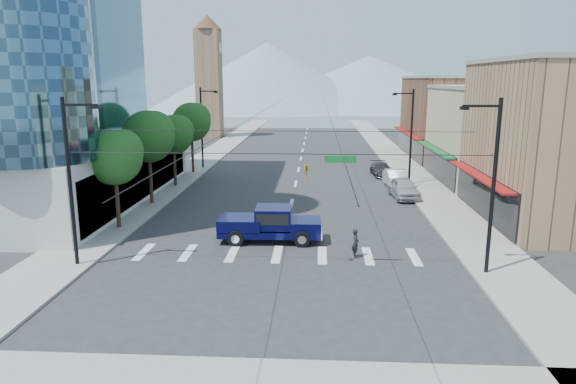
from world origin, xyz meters
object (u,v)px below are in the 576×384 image
object	(u,v)px
pedestrian	(356,243)
parked_car_near	(404,188)
parked_car_mid	(396,179)
pickup_truck	(269,223)
parked_car_far	(381,169)

from	to	relation	value
pedestrian	parked_car_near	world-z (taller)	parked_car_near
parked_car_mid	pedestrian	bearing A→B (deg)	-107.93
pedestrian	parked_car_mid	bearing A→B (deg)	-21.44
parked_car_near	parked_car_mid	world-z (taller)	parked_car_near
pickup_truck	parked_car_far	size ratio (longest dim) A/B	1.40
parked_car_near	parked_car_far	size ratio (longest dim) A/B	1.08
parked_car_near	parked_car_far	xyz separation A→B (m)	(-0.63, 10.32, -0.18)
pickup_truck	parked_car_near	xyz separation A→B (m)	(10.26, 12.48, -0.28)
pedestrian	parked_car_mid	size ratio (longest dim) A/B	0.33
pedestrian	parked_car_mid	xyz separation A→B (m)	(5.14, 19.43, -0.01)
pickup_truck	parked_car_mid	size ratio (longest dim) A/B	1.30
pickup_truck	parked_car_mid	world-z (taller)	pickup_truck
parked_car_near	parked_car_far	bearing A→B (deg)	88.70
pickup_truck	parked_car_near	size ratio (longest dim) A/B	1.29
pedestrian	parked_car_far	distance (m)	25.86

